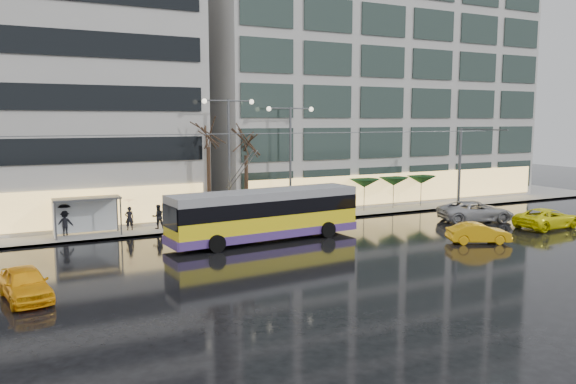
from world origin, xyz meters
TOP-DOWN VIEW (x-y plane):
  - ground at (0.00, 0.00)m, footprint 140.00×140.00m
  - sidewalk at (2.00, 14.00)m, footprint 80.00×10.00m
  - kerb at (2.00, 9.05)m, footprint 80.00×0.10m
  - building_right at (19.00, 19.00)m, footprint 32.00×14.00m
  - trolleybus at (2.03, 4.48)m, footprint 12.84×5.25m
  - catenary at (1.00, 7.94)m, footprint 42.24×5.12m
  - bus_shelter at (-8.38, 10.69)m, footprint 4.20×1.60m
  - street_lamp_near at (2.00, 10.80)m, footprint 3.96×0.36m
  - street_lamp_far at (7.00, 10.80)m, footprint 3.96×0.36m
  - tree_a at (0.50, 11.00)m, footprint 3.20×3.20m
  - tree_b at (3.50, 11.20)m, footprint 3.20×3.20m
  - parasol_a at (14.00, 11.00)m, footprint 2.50×2.50m
  - parasol_b at (17.00, 11.00)m, footprint 2.50×2.50m
  - parasol_c at (20.00, 11.00)m, footprint 2.50×2.50m
  - taxi_a at (-12.05, -1.78)m, footprint 2.37×4.43m
  - taxi_b at (13.75, -2.10)m, footprint 4.07×2.79m
  - taxi_c at (21.80, -0.61)m, footprint 5.29×2.71m
  - sedan_silver at (19.21, 3.66)m, footprint 6.15×4.19m
  - pedestrian_a at (-5.21, 11.14)m, footprint 0.97×0.99m
  - pedestrian_b at (-3.32, 10.82)m, footprint 0.86×0.69m
  - pedestrian_c at (-9.34, 11.21)m, footprint 1.10×0.88m

SIDE VIEW (x-z plane):
  - ground at x=0.00m, z-range 0.00..0.00m
  - sidewalk at x=2.00m, z-range 0.00..0.15m
  - kerb at x=2.00m, z-range 0.00..0.15m
  - taxi_b at x=13.75m, z-range 0.00..1.27m
  - taxi_c at x=21.80m, z-range 0.00..1.43m
  - taxi_a at x=-12.05m, z-range 0.00..1.43m
  - sedan_silver at x=19.21m, z-range 0.00..1.56m
  - pedestrian_b at x=-3.32m, z-range 0.15..1.84m
  - pedestrian_c at x=-9.34m, z-range 0.21..2.32m
  - trolleybus at x=2.03m, z-range -1.35..4.52m
  - pedestrian_a at x=-5.21m, z-range 0.51..2.70m
  - bus_shelter at x=-8.38m, z-range 0.71..3.22m
  - parasol_a at x=14.00m, z-range 1.12..3.77m
  - parasol_b at x=17.00m, z-range 1.12..3.77m
  - parasol_c at x=20.00m, z-range 1.12..3.77m
  - catenary at x=1.00m, z-range 0.75..7.75m
  - street_lamp_far at x=7.00m, z-range 1.45..9.98m
  - street_lamp_near at x=2.00m, z-range 1.48..10.51m
  - tree_b at x=3.50m, z-range 2.55..10.25m
  - tree_a at x=0.50m, z-range 2.89..11.29m
  - building_right at x=19.00m, z-range 0.15..25.15m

